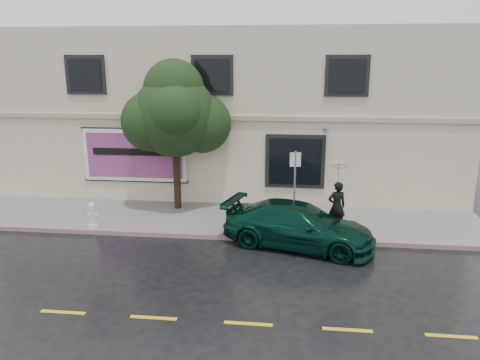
# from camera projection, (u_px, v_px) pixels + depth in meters

# --- Properties ---
(ground) EXTENTS (90.00, 90.00, 0.00)m
(ground) POSITION_uv_depth(u_px,v_px,m) (187.00, 256.00, 14.16)
(ground) COLOR black
(ground) RESTS_ON ground
(sidewalk) EXTENTS (20.00, 3.50, 0.15)m
(sidewalk) POSITION_uv_depth(u_px,v_px,m) (207.00, 219.00, 17.26)
(sidewalk) COLOR gray
(sidewalk) RESTS_ON ground
(curb) EXTENTS (20.00, 0.18, 0.16)m
(curb) POSITION_uv_depth(u_px,v_px,m) (197.00, 236.00, 15.58)
(curb) COLOR slate
(curb) RESTS_ON ground
(road_marking) EXTENTS (19.00, 0.12, 0.01)m
(road_marking) POSITION_uv_depth(u_px,v_px,m) (153.00, 318.00, 10.79)
(road_marking) COLOR gold
(road_marking) RESTS_ON ground
(building) EXTENTS (20.00, 8.12, 7.00)m
(building) POSITION_uv_depth(u_px,v_px,m) (227.00, 109.00, 21.93)
(building) COLOR beige
(building) RESTS_ON ground
(billboard) EXTENTS (4.30, 0.16, 2.20)m
(billboard) POSITION_uv_depth(u_px,v_px,m) (135.00, 155.00, 18.72)
(billboard) COLOR white
(billboard) RESTS_ON ground
(car) EXTENTS (5.17, 3.34, 1.39)m
(car) POSITION_uv_depth(u_px,v_px,m) (299.00, 225.00, 14.77)
(car) COLOR black
(car) RESTS_ON ground
(pedestrian) EXTENTS (0.72, 0.58, 1.72)m
(pedestrian) POSITION_uv_depth(u_px,v_px,m) (337.00, 206.00, 15.65)
(pedestrian) COLOR black
(pedestrian) RESTS_ON sidewalk
(umbrella) EXTENTS (1.09, 1.09, 0.67)m
(umbrella) POSITION_uv_depth(u_px,v_px,m) (339.00, 172.00, 15.35)
(umbrella) COLOR black
(umbrella) RESTS_ON pedestrian
(street_tree) EXTENTS (3.11, 3.11, 5.16)m
(street_tree) POSITION_uv_depth(u_px,v_px,m) (175.00, 116.00, 17.40)
(street_tree) COLOR black
(street_tree) RESTS_ON sidewalk
(fire_hydrant) EXTENTS (0.36, 0.34, 0.87)m
(fire_hydrant) POSITION_uv_depth(u_px,v_px,m) (93.00, 215.00, 16.15)
(fire_hydrant) COLOR silver
(fire_hydrant) RESTS_ON sidewalk
(sign_pole) EXTENTS (0.35, 0.06, 2.84)m
(sign_pole) POSITION_uv_depth(u_px,v_px,m) (295.00, 186.00, 14.98)
(sign_pole) COLOR gray
(sign_pole) RESTS_ON sidewalk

